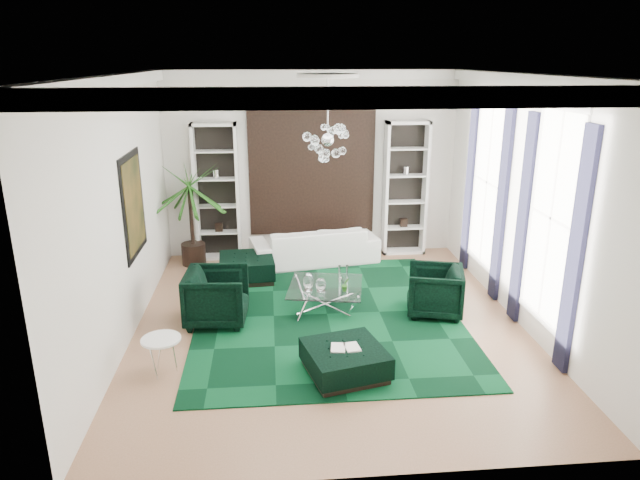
{
  "coord_description": "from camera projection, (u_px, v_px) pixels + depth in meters",
  "views": [
    {
      "loc": [
        -0.88,
        -8.16,
        4.01
      ],
      "look_at": [
        -0.1,
        0.5,
        1.23
      ],
      "focal_mm": 32.0,
      "sensor_mm": 36.0,
      "label": 1
    }
  ],
  "objects": [
    {
      "name": "coffee_table",
      "position": [
        325.0,
        297.0,
        9.5
      ],
      "size": [
        1.38,
        1.38,
        0.41
      ],
      "primitive_type": null,
      "rotation": [
        0.0,
        0.0,
        -0.18
      ],
      "color": "white",
      "rests_on": "floor"
    },
    {
      "name": "painting",
      "position": [
        134.0,
        205.0,
        8.79
      ],
      "size": [
        0.04,
        1.3,
        1.6
      ],
      "primitive_type": "cube",
      "color": "black",
      "rests_on": "wall_left"
    },
    {
      "name": "shelving_right",
      "position": [
        405.0,
        189.0,
        11.92
      ],
      "size": [
        0.9,
        0.38,
        2.8
      ],
      "primitive_type": null,
      "color": "white",
      "rests_on": "floor"
    },
    {
      "name": "curtain_near_b",
      "position": [
        523.0,
        220.0,
        8.67
      ],
      "size": [
        0.07,
        0.3,
        3.25
      ],
      "primitive_type": "cube",
      "color": "black",
      "rests_on": "floor"
    },
    {
      "name": "rug",
      "position": [
        327.0,
        314.0,
        9.32
      ],
      "size": [
        4.2,
        5.0,
        0.02
      ],
      "primitive_type": "cube",
      "color": "black",
      "rests_on": "floor"
    },
    {
      "name": "armchair_right",
      "position": [
        435.0,
        291.0,
        9.25
      ],
      "size": [
        1.07,
        1.05,
        0.8
      ],
      "primitive_type": "imported",
      "rotation": [
        0.0,
        0.0,
        -1.83
      ],
      "color": "black",
      "rests_on": "floor"
    },
    {
      "name": "sofa",
      "position": [
        314.0,
        245.0,
        11.63
      ],
      "size": [
        2.68,
        1.45,
        0.74
      ],
      "primitive_type": "imported",
      "rotation": [
        0.0,
        0.0,
        3.33
      ],
      "color": "white",
      "rests_on": "floor"
    },
    {
      "name": "tapestry",
      "position": [
        312.0,
        165.0,
        11.74
      ],
      "size": [
        2.5,
        0.06,
        2.8
      ],
      "primitive_type": "cube",
      "color": "black",
      "rests_on": "wall_back"
    },
    {
      "name": "curtain_far_b",
      "position": [
        470.0,
        187.0,
        10.95
      ],
      "size": [
        0.07,
        0.3,
        3.25
      ],
      "primitive_type": "cube",
      "color": "black",
      "rests_on": "floor"
    },
    {
      "name": "window_far",
      "position": [
        487.0,
        182.0,
        10.14
      ],
      "size": [
        0.03,
        1.1,
        2.9
      ],
      "primitive_type": "cube",
      "color": "white",
      "rests_on": "wall_right"
    },
    {
      "name": "wall_front",
      "position": [
        370.0,
        304.0,
        5.13
      ],
      "size": [
        6.0,
        0.02,
        3.8
      ],
      "primitive_type": "cube",
      "color": "white",
      "rests_on": "ground"
    },
    {
      "name": "ottoman_front",
      "position": [
        345.0,
        361.0,
        7.51
      ],
      "size": [
        1.18,
        1.18,
        0.39
      ],
      "primitive_type": "cube",
      "rotation": [
        0.0,
        0.0,
        0.24
      ],
      "color": "black",
      "rests_on": "floor"
    },
    {
      "name": "crown_molding",
      "position": [
        330.0,
        81.0,
        7.91
      ],
      "size": [
        6.0,
        7.0,
        0.18
      ],
      "primitive_type": null,
      "color": "white",
      "rests_on": "ceiling"
    },
    {
      "name": "wall_left",
      "position": [
        122.0,
        212.0,
        8.2
      ],
      "size": [
        0.02,
        7.0,
        3.8
      ],
      "primitive_type": "cube",
      "color": "white",
      "rests_on": "ground"
    },
    {
      "name": "ceiling",
      "position": [
        330.0,
        73.0,
        7.88
      ],
      "size": [
        6.0,
        7.0,
        0.02
      ],
      "primitive_type": "cube",
      "color": "white",
      "rests_on": "ground"
    },
    {
      "name": "ceiling_medallion",
      "position": [
        328.0,
        75.0,
        8.17
      ],
      "size": [
        0.9,
        0.9,
        0.05
      ],
      "primitive_type": "cylinder",
      "color": "white",
      "rests_on": "ceiling"
    },
    {
      "name": "book",
      "position": [
        345.0,
        347.0,
        7.45
      ],
      "size": [
        0.39,
        0.26,
        0.03
      ],
      "primitive_type": "cube",
      "color": "white",
      "rests_on": "ottoman_front"
    },
    {
      "name": "wall_right",
      "position": [
        525.0,
        203.0,
        8.72
      ],
      "size": [
        0.02,
        7.0,
        3.8
      ],
      "primitive_type": "cube",
      "color": "white",
      "rests_on": "ground"
    },
    {
      "name": "floor",
      "position": [
        329.0,
        324.0,
        9.04
      ],
      "size": [
        6.0,
        7.0,
        0.02
      ],
      "primitive_type": "cube",
      "color": "#A97A59",
      "rests_on": "ground"
    },
    {
      "name": "armchair_left",
      "position": [
        217.0,
        297.0,
        8.95
      ],
      "size": [
        1.01,
        0.99,
        0.87
      ],
      "primitive_type": "imported",
      "rotation": [
        0.0,
        0.0,
        1.51
      ],
      "color": "black",
      "rests_on": "floor"
    },
    {
      "name": "table_plant",
      "position": [
        345.0,
        284.0,
        9.19
      ],
      "size": [
        0.15,
        0.14,
        0.23
      ],
      "primitive_type": "imported",
      "rotation": [
        0.0,
        0.0,
        0.36
      ],
      "color": "#225D18",
      "rests_on": "coffee_table"
    },
    {
      "name": "wall_back",
      "position": [
        312.0,
        165.0,
        11.79
      ],
      "size": [
        6.0,
        0.02,
        3.8
      ],
      "primitive_type": "cube",
      "color": "white",
      "rests_on": "ground"
    },
    {
      "name": "ottoman_side",
      "position": [
        247.0,
        268.0,
        10.75
      ],
      "size": [
        1.07,
        1.07,
        0.44
      ],
      "primitive_type": "cube",
      "rotation": [
        0.0,
        0.0,
        0.07
      ],
      "color": "black",
      "rests_on": "floor"
    },
    {
      "name": "chandelier",
      "position": [
        328.0,
        140.0,
        8.45
      ],
      "size": [
        0.95,
        0.95,
        0.69
      ],
      "primitive_type": null,
      "rotation": [
        0.0,
        0.0,
        0.28
      ],
      "color": "white",
      "rests_on": "ceiling"
    },
    {
      "name": "shelving_left",
      "position": [
        217.0,
        192.0,
        11.58
      ],
      "size": [
        0.9,
        0.38,
        2.8
      ],
      "primitive_type": null,
      "color": "white",
      "rests_on": "floor"
    },
    {
      "name": "curtain_near_a",
      "position": [
        576.0,
        254.0,
        7.19
      ],
      "size": [
        0.07,
        0.3,
        3.25
      ],
      "primitive_type": "cube",
      "color": "black",
      "rests_on": "floor"
    },
    {
      "name": "palm",
      "position": [
        190.0,
        201.0,
        11.22
      ],
      "size": [
        1.72,
        1.72,
        2.64
      ],
      "primitive_type": null,
      "rotation": [
        0.0,
        0.0,
        0.05
      ],
      "color": "#225D18",
      "rests_on": "floor"
    },
    {
      "name": "side_table",
      "position": [
        163.0,
        356.0,
        7.53
      ],
      "size": [
        0.59,
        0.59,
        0.5
      ],
      "primitive_type": "cylinder",
      "rotation": [
        0.0,
        0.0,
        -0.14
      ],
      "color": "white",
      "rests_on": "floor"
    },
    {
      "name": "window_near",
      "position": [
        552.0,
        218.0,
        7.86
      ],
      "size": [
        0.03,
        1.1,
        2.9
      ],
      "primitive_type": "cube",
      "color": "white",
      "rests_on": "wall_right"
    },
    {
      "name": "curtain_far_a",
      "position": [
        501.0,
        207.0,
        9.47
      ],
      "size": [
        0.07,
        0.3,
        3.25
      ],
      "primitive_type": "cube",
      "color": "black",
      "rests_on": "floor"
    }
  ]
}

